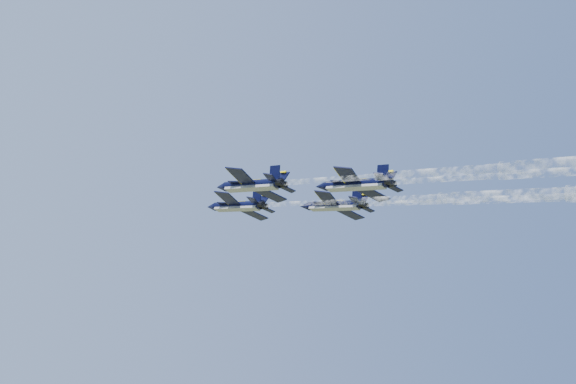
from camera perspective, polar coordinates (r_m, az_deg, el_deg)
name	(u,v)px	position (r m, az deg, el deg)	size (l,w,h in m)	color
jet_lead	(236,206)	(119.74, -4.09, -1.13)	(10.35, 14.65, 4.33)	black
jet_left	(251,185)	(103.95, -2.98, 0.52)	(10.35, 14.65, 4.33)	black
jet_right	(333,206)	(119.16, 3.61, -1.09)	(10.35, 14.65, 4.33)	black
jet_slot	(355,185)	(103.82, 5.30, 0.57)	(10.35, 14.65, 4.33)	black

